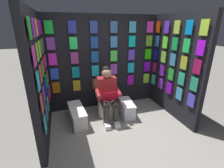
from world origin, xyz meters
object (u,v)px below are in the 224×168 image
person_reading (108,94)px  comic_longbox_far (77,115)px  toilet (106,101)px  comic_longbox_near (126,108)px

person_reading → comic_longbox_far: person_reading is taller
person_reading → comic_longbox_far: (0.68, -0.05, -0.43)m
person_reading → comic_longbox_far: 0.80m
toilet → comic_longbox_near: 0.52m
comic_longbox_near → person_reading: bearing=9.7°
toilet → comic_longbox_near: (-0.45, 0.20, -0.16)m
toilet → comic_longbox_far: size_ratio=0.95×
comic_longbox_near → comic_longbox_far: size_ratio=0.80×
toilet → comic_longbox_near: size_ratio=1.19×
person_reading → comic_longbox_near: person_reading is taller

